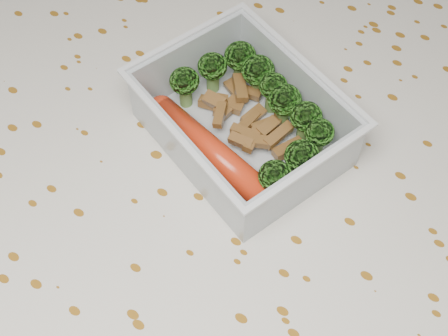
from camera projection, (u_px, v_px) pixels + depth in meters
The scene contains 6 objects.
dining_table at pixel (215, 234), 0.58m from camera, with size 1.40×0.90×0.75m.
tablecloth at pixel (214, 207), 0.54m from camera, with size 1.46×0.96×0.19m.
lunch_container at pixel (242, 125), 0.51m from camera, with size 0.20×0.17×0.06m.
broccoli_florets at pixel (265, 103), 0.51m from camera, with size 0.15×0.11×0.04m.
meat_pile at pixel (246, 117), 0.52m from camera, with size 0.10×0.07×0.02m.
sausage at pixel (211, 151), 0.50m from camera, with size 0.14×0.05×0.02m.
Camera 1 is at (0.15, -0.21, 1.19)m, focal length 50.00 mm.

